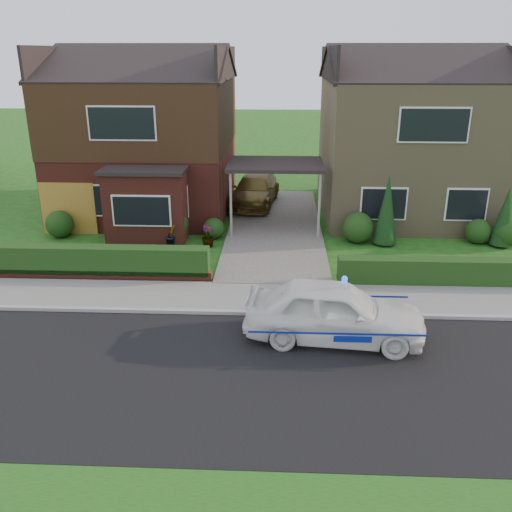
{
  "coord_description": "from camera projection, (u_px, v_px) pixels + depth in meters",
  "views": [
    {
      "loc": [
        0.17,
        -10.57,
        6.95
      ],
      "look_at": [
        -0.46,
        3.5,
        1.61
      ],
      "focal_mm": 38.0,
      "sensor_mm": 36.0,
      "label": 1
    }
  ],
  "objects": [
    {
      "name": "driveway_car",
      "position": [
        255.0,
        190.0,
        25.53
      ],
      "size": [
        2.48,
        4.88,
        1.36
      ],
      "primitive_type": "imported",
      "rotation": [
        0.0,
        0.0,
        -0.13
      ],
      "color": "brown",
      "rests_on": "driveway"
    },
    {
      "name": "dwarf_wall",
      "position": [
        93.0,
        275.0,
        17.47
      ],
      "size": [
        7.7,
        0.25,
        0.36
      ],
      "primitive_type": "cube",
      "color": "maroon",
      "rests_on": "ground"
    },
    {
      "name": "garage_door",
      "position": [
        69.0,
        209.0,
        21.62
      ],
      "size": [
        2.2,
        0.1,
        2.1
      ],
      "primitive_type": "cube",
      "color": "olive",
      "rests_on": "ground"
    },
    {
      "name": "sidewalk",
      "position": [
        272.0,
        298.0,
        16.16
      ],
      "size": [
        60.0,
        2.0,
        0.1
      ],
      "primitive_type": "cube",
      "color": "slate",
      "rests_on": "ground"
    },
    {
      "name": "hedge_left",
      "position": [
        95.0,
        278.0,
        17.67
      ],
      "size": [
        7.5,
        0.55,
        0.9
      ],
      "primitive_type": "cube",
      "color": "black",
      "rests_on": "ground"
    },
    {
      "name": "shrub_left_far",
      "position": [
        60.0,
        224.0,
        21.38
      ],
      "size": [
        1.08,
        1.08,
        1.08
      ],
      "primitive_type": "sphere",
      "color": "black",
      "rests_on": "ground"
    },
    {
      "name": "hedge_right",
      "position": [
        456.0,
        286.0,
        17.1
      ],
      "size": [
        7.5,
        0.55,
        0.8
      ],
      "primitive_type": "cube",
      "color": "black",
      "rests_on": "ground"
    },
    {
      "name": "police_car",
      "position": [
        334.0,
        312.0,
        13.69
      ],
      "size": [
        4.17,
        4.7,
        1.71
      ],
      "rotation": [
        0.0,
        0.0,
        1.47
      ],
      "color": "white",
      "rests_on": "ground"
    },
    {
      "name": "shrub_right_near",
      "position": [
        358.0,
        228.0,
        20.78
      ],
      "size": [
        1.2,
        1.2,
        1.2
      ],
      "primitive_type": "sphere",
      "color": "black",
      "rests_on": "ground"
    },
    {
      "name": "potted_plant_b",
      "position": [
        171.0,
        235.0,
        20.41
      ],
      "size": [
        0.6,
        0.56,
        0.86
      ],
      "primitive_type": "imported",
      "rotation": [
        0.0,
        0.0,
        0.51
      ],
      "color": "gray",
      "rests_on": "ground"
    },
    {
      "name": "conifer_a",
      "position": [
        387.0,
        212.0,
        20.3
      ],
      "size": [
        0.9,
        0.9,
        2.6
      ],
      "primitive_type": "cone",
      "color": "black",
      "rests_on": "ground"
    },
    {
      "name": "shrub_left_near",
      "position": [
        214.0,
        228.0,
        21.26
      ],
      "size": [
        0.84,
        0.84,
        0.84
      ],
      "primitive_type": "sphere",
      "color": "black",
      "rests_on": "ground"
    },
    {
      "name": "shrub_left_mid",
      "position": [
        171.0,
        224.0,
        20.96
      ],
      "size": [
        1.32,
        1.32,
        1.32
      ],
      "primitive_type": "sphere",
      "color": "black",
      "rests_on": "ground"
    },
    {
      "name": "ground",
      "position": [
        269.0,
        376.0,
        12.34
      ],
      "size": [
        120.0,
        120.0,
        0.0
      ],
      "primitive_type": "plane",
      "color": "#174E14",
      "rests_on": "ground"
    },
    {
      "name": "kerb",
      "position": [
        272.0,
        313.0,
        15.17
      ],
      "size": [
        60.0,
        0.16,
        0.12
      ],
      "primitive_type": "cube",
      "color": "#9E9993",
      "rests_on": "ground"
    },
    {
      "name": "road",
      "position": [
        269.0,
        376.0,
        12.34
      ],
      "size": [
        60.0,
        6.0,
        0.02
      ],
      "primitive_type": "cube",
      "color": "black",
      "rests_on": "ground"
    },
    {
      "name": "driveway",
      "position": [
        275.0,
        227.0,
        22.6
      ],
      "size": [
        3.8,
        12.0,
        0.12
      ],
      "primitive_type": "cube",
      "color": "#666059",
      "rests_on": "ground"
    },
    {
      "name": "conifer_b",
      "position": [
        505.0,
        218.0,
        20.19
      ],
      "size": [
        0.9,
        0.9,
        2.2
      ],
      "primitive_type": "cone",
      "color": "black",
      "rests_on": "ground"
    },
    {
      "name": "shrub_right_far",
      "position": [
        508.0,
        233.0,
        20.38
      ],
      "size": [
        1.08,
        1.08,
        1.08
      ],
      "primitive_type": "sphere",
      "color": "black",
      "rests_on": "ground"
    },
    {
      "name": "house_right",
      "position": [
        408.0,
        130.0,
        23.87
      ],
      "size": [
        7.5,
        8.06,
        7.25
      ],
      "color": "#8E7C57",
      "rests_on": "ground"
    },
    {
      "name": "carport_link",
      "position": [
        276.0,
        166.0,
        21.63
      ],
      "size": [
        3.8,
        3.0,
        2.77
      ],
      "color": "black",
      "rests_on": "ground"
    },
    {
      "name": "potted_plant_a",
      "position": [
        67.0,
        259.0,
        18.08
      ],
      "size": [
        0.51,
        0.4,
        0.85
      ],
      "primitive_type": "imported",
      "rotation": [
        0.0,
        0.0,
        0.24
      ],
      "color": "gray",
      "rests_on": "ground"
    },
    {
      "name": "shrub_right_mid",
      "position": [
        478.0,
        231.0,
        20.72
      ],
      "size": [
        0.96,
        0.96,
        0.96
      ],
      "primitive_type": "sphere",
      "color": "black",
      "rests_on": "ground"
    },
    {
      "name": "potted_plant_c",
      "position": [
        208.0,
        236.0,
        20.35
      ],
      "size": [
        0.64,
        0.64,
        0.83
      ],
      "primitive_type": "imported",
      "rotation": [
        0.0,
        0.0,
        1.01
      ],
      "color": "gray",
      "rests_on": "ground"
    },
    {
      "name": "house_left",
      "position": [
        148.0,
        126.0,
        24.21
      ],
      "size": [
        7.5,
        9.53,
        7.25
      ],
      "color": "maroon",
      "rests_on": "ground"
    }
  ]
}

